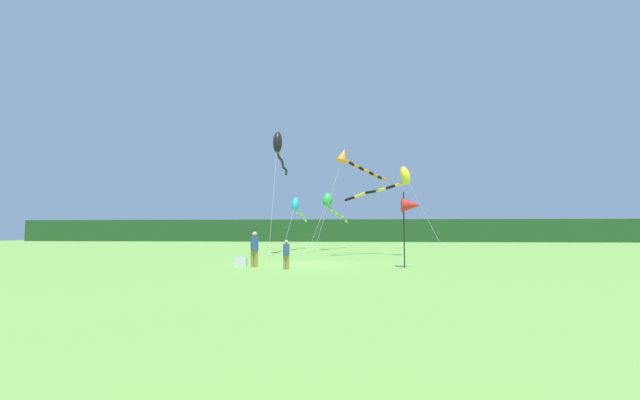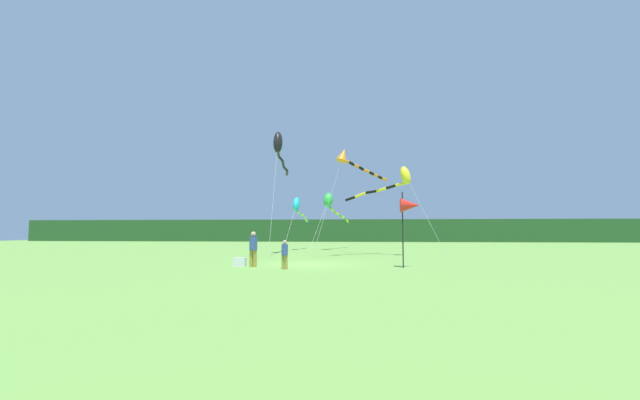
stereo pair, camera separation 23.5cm
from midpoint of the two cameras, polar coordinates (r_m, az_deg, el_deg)
The scene contains 11 objects.
ground_plane at distance 21.87m, azimuth -1.25°, elevation -8.91°, with size 120.00×120.00×0.00m, color #6B9E42.
distant_treeline at distance 66.69m, azimuth 3.41°, elevation -4.26°, with size 108.00×2.67×3.56m, color #234C23.
person_adult at distance 20.37m, azimuth -8.92°, elevation -6.49°, with size 0.38×0.38×1.72m.
person_child at distance 19.07m, azimuth -4.57°, elevation -7.33°, with size 0.29×0.29×1.33m.
cooler_box at distance 20.76m, azimuth -10.75°, elevation -8.47°, with size 0.58×0.32×0.44m, color silver.
banner_flag_pole at distance 20.16m, azimuth 12.66°, elevation -0.82°, with size 0.90×0.70×3.63m.
kite_green at distance 38.19m, azimuth 1.63°, elevation -0.38°, with size 2.96×11.02×5.47m.
kite_yellow at distance 29.80m, azimuth 10.94°, elevation 2.80°, with size 6.81×4.70×6.38m.
kite_black at distance 31.70m, azimuth -5.52°, elevation 7.43°, with size 0.74×8.95×9.36m.
kite_cyan at distance 37.86m, azimuth -2.97°, elevation -0.91°, with size 0.99×8.60×5.01m.
kite_orange at distance 28.75m, azimuth 4.29°, elevation 5.66°, with size 5.14×4.85×7.53m.
Camera 2 is at (2.73, -21.63, 1.76)m, focal length 23.06 mm.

